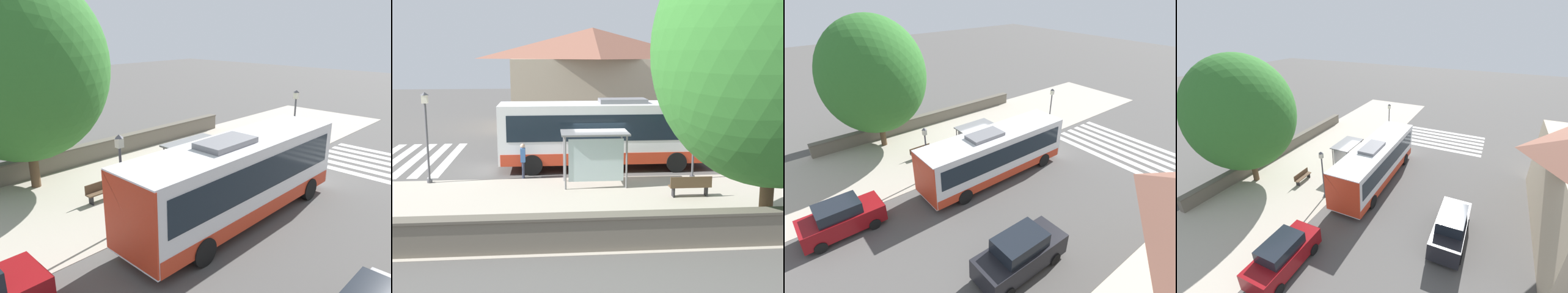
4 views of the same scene
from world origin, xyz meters
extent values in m
plane|color=#514F4C|center=(0.00, 0.00, 0.00)|extent=(120.00, 120.00, 0.00)
cube|color=#ADA393|center=(-4.50, 0.00, 0.01)|extent=(9.00, 44.00, 0.02)
cube|color=silver|center=(5.00, 7.86, 0.00)|extent=(9.00, 0.50, 0.01)
cube|color=silver|center=(5.00, 8.81, 0.00)|extent=(9.00, 0.50, 0.01)
cube|color=silver|center=(5.00, 9.76, 0.00)|extent=(9.00, 0.50, 0.01)
cube|color=silver|center=(5.00, 10.71, 0.00)|extent=(9.00, 0.50, 0.01)
cube|color=silver|center=(5.00, 11.66, 0.00)|extent=(9.00, 0.50, 0.01)
cube|color=silver|center=(5.00, 12.61, 0.00)|extent=(9.00, 0.50, 0.01)
cube|color=#6B6356|center=(-8.55, 0.00, 0.50)|extent=(0.50, 20.00, 1.01)
cube|color=#5B5449|center=(-8.55, 0.00, 1.05)|extent=(0.60, 20.00, 0.08)
cube|color=white|center=(1.94, -0.50, 1.88)|extent=(2.54, 10.65, 2.86)
cube|color=black|center=(1.94, -0.50, 2.25)|extent=(2.58, 9.80, 1.26)
cube|color=red|center=(1.94, -0.50, 0.74)|extent=(2.58, 10.43, 0.57)
cube|color=red|center=(1.94, -5.79, 1.88)|extent=(2.58, 0.06, 2.74)
cube|color=black|center=(1.94, 4.78, 3.02)|extent=(1.91, 0.08, 0.40)
cube|color=slate|center=(1.94, -1.30, 3.42)|extent=(1.27, 2.34, 0.22)
cylinder|color=black|center=(0.75, 3.23, 0.50)|extent=(0.30, 1.00, 1.00)
cylinder|color=black|center=(3.14, 3.23, 0.50)|extent=(0.30, 1.00, 1.00)
cylinder|color=black|center=(0.75, -3.80, 0.50)|extent=(0.30, 1.00, 1.00)
cylinder|color=black|center=(3.14, -3.80, 0.50)|extent=(0.30, 1.00, 1.00)
cylinder|color=slate|center=(-0.59, -0.88, 1.16)|extent=(0.08, 0.08, 2.31)
cylinder|color=slate|center=(-0.59, 1.74, 1.16)|extent=(0.08, 0.08, 2.31)
cylinder|color=slate|center=(-2.00, -0.88, 1.16)|extent=(0.08, 0.08, 2.31)
cylinder|color=slate|center=(-2.00, 1.74, 1.16)|extent=(0.08, 0.08, 2.31)
cube|color=slate|center=(-1.29, 0.43, 2.35)|extent=(1.71, 2.92, 0.08)
cube|color=silver|center=(-1.98, 0.43, 1.27)|extent=(0.03, 2.36, 1.85)
cylinder|color=#2D3347|center=(0.08, 3.62, 0.40)|extent=(0.12, 0.12, 0.79)
cylinder|color=#2D3347|center=(0.24, 3.62, 0.40)|extent=(0.12, 0.12, 0.79)
cube|color=#38609E|center=(0.16, 3.62, 1.11)|extent=(0.34, 0.22, 0.64)
sphere|color=tan|center=(0.16, 3.62, 1.54)|extent=(0.22, 0.22, 0.22)
cube|color=brown|center=(-3.45, -3.24, 0.45)|extent=(0.40, 1.70, 0.06)
cube|color=brown|center=(-3.62, -3.24, 0.68)|extent=(0.04, 1.70, 0.40)
cube|color=black|center=(-3.45, -3.92, 0.23)|extent=(0.32, 0.06, 0.45)
cube|color=black|center=(-3.45, -2.56, 0.23)|extent=(0.32, 0.06, 0.45)
cylinder|color=#4C4C51|center=(-0.65, -4.20, 0.08)|extent=(0.24, 0.24, 0.16)
cylinder|color=#4C4C51|center=(-0.65, -4.20, 1.66)|extent=(0.10, 0.10, 3.32)
cube|color=silver|center=(-0.65, -4.20, 3.50)|extent=(0.24, 0.24, 0.35)
pyramid|color=#4C4C51|center=(-0.65, -4.20, 3.74)|extent=(0.28, 0.28, 0.14)
cylinder|color=#4C4C51|center=(-0.35, 7.79, 0.08)|extent=(0.24, 0.24, 0.16)
cylinder|color=#4C4C51|center=(-0.35, 7.79, 1.80)|extent=(0.10, 0.10, 3.60)
cube|color=silver|center=(-0.35, 7.79, 3.78)|extent=(0.24, 0.24, 0.35)
pyramid|color=#4C4C51|center=(-0.35, 7.79, 4.02)|extent=(0.28, 0.28, 0.14)
cylinder|color=brown|center=(-7.18, -4.70, 1.83)|extent=(0.45, 0.45, 3.66)
ellipsoid|color=#2D6B28|center=(-7.18, -4.70, 5.83)|extent=(7.88, 7.88, 8.67)
cube|color=maroon|center=(1.08, -10.35, 0.77)|extent=(1.71, 4.25, 1.00)
cube|color=black|center=(1.08, -10.46, 1.59)|extent=(1.45, 2.21, 0.62)
cylinder|color=black|center=(0.27, -8.97, 0.32)|extent=(0.22, 0.64, 0.64)
cylinder|color=black|center=(1.88, -8.97, 0.32)|extent=(0.22, 0.64, 0.64)
cylinder|color=black|center=(0.27, -11.73, 0.32)|extent=(0.22, 0.64, 0.64)
cylinder|color=black|center=(1.88, -11.73, 0.32)|extent=(0.22, 0.64, 0.64)
cube|color=black|center=(8.68, -4.56, 0.83)|extent=(1.74, 4.62, 1.12)
cube|color=black|center=(8.68, -4.68, 1.74)|extent=(1.48, 2.40, 0.69)
cylinder|color=black|center=(7.86, -3.06, 0.32)|extent=(0.22, 0.64, 0.64)
cylinder|color=black|center=(9.50, -3.06, 0.32)|extent=(0.22, 0.64, 0.64)
cylinder|color=black|center=(7.86, -6.06, 0.32)|extent=(0.22, 0.64, 0.64)
cylinder|color=black|center=(9.50, -6.06, 0.32)|extent=(0.22, 0.64, 0.64)
camera|label=1|loc=(10.43, -11.79, 7.45)|focal=35.00mm
camera|label=2|loc=(-22.21, 2.55, 5.74)|focal=45.00mm
camera|label=3|loc=(15.39, -12.16, 12.02)|focal=28.00mm
camera|label=4|loc=(9.57, -17.33, 12.02)|focal=24.00mm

